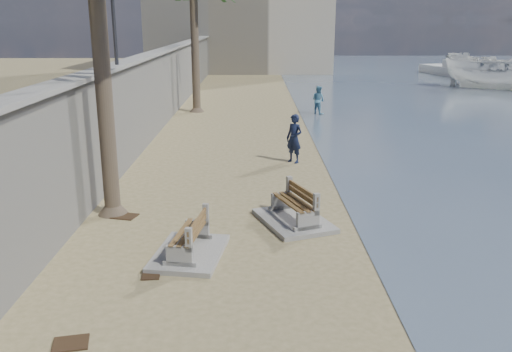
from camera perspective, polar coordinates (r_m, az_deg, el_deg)
name	(u,v)px	position (r m, az deg, el deg)	size (l,w,h in m)	color
seawall	(158,91)	(26.89, -10.28, 8.82)	(0.45, 70.00, 3.50)	gray
wall_cap	(156,53)	(26.73, -10.48, 12.65)	(0.80, 70.00, 0.12)	gray
end_building	(240,0)	(58.33, -1.70, 18.01)	(18.00, 12.00, 14.00)	#B7AA93
bench_near	(189,239)	(12.09, -7.07, -6.65)	(1.71, 2.27, 0.87)	gray
bench_far	(294,208)	(13.90, 4.02, -3.40)	(2.18, 2.58, 0.92)	gray
person_a	(294,135)	(19.74, 4.05, 4.32)	(0.74, 0.50, 2.04)	#121932
person_b	(318,98)	(30.43, 6.57, 8.11)	(0.83, 0.65, 1.73)	#538CAB
boat_cruiser	(503,69)	(45.15, 24.57, 10.18)	(3.23, 3.33, 3.80)	silver
yacht_far	(455,72)	(54.96, 20.22, 10.23)	(8.86, 2.48, 1.50)	silver
debris_b	(71,343)	(9.61, -18.92, -16.33)	(0.56, 0.45, 0.03)	#382616
debris_c	(125,216)	(14.84, -13.66, -4.13)	(0.62, 0.50, 0.03)	#382616
debris_d	(151,275)	(11.47, -11.00, -10.16)	(0.46, 0.37, 0.03)	#382616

